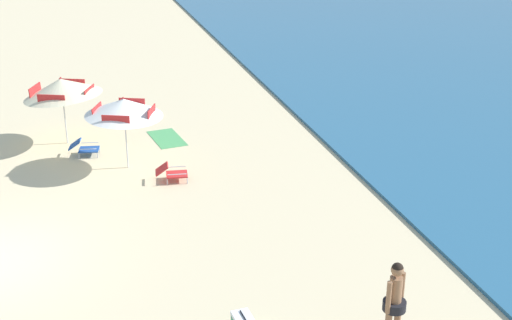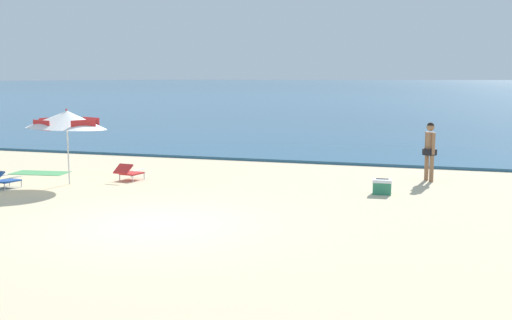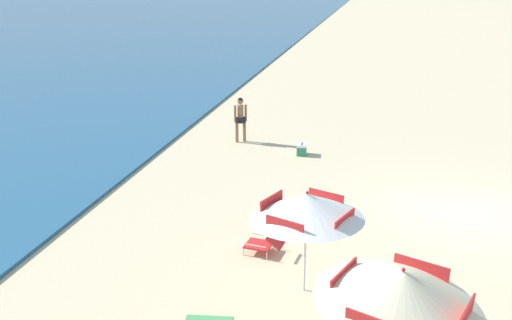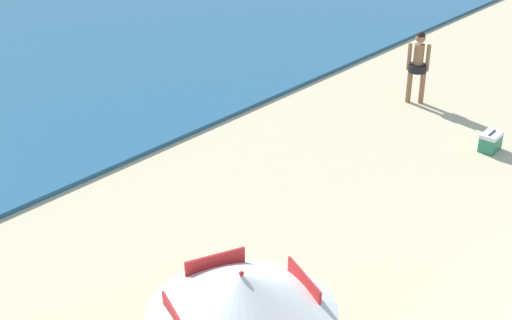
{
  "view_description": "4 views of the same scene",
  "coord_description": "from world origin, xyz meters",
  "px_view_note": "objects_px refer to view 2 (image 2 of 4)",
  "views": [
    {
      "loc": [
        15.08,
        2.17,
        8.2
      ],
      "look_at": [
        -0.9,
        6.7,
        1.41
      ],
      "focal_mm": 49.48,
      "sensor_mm": 36.0,
      "label": 1
    },
    {
      "loc": [
        5.9,
        -11.45,
        3.09
      ],
      "look_at": [
        0.45,
        5.62,
        0.69
      ],
      "focal_mm": 43.21,
      "sensor_mm": 36.0,
      "label": 2
    },
    {
      "loc": [
        -14.18,
        2.77,
        6.09
      ],
      "look_at": [
        0.6,
        5.94,
        0.92
      ],
      "focal_mm": 37.19,
      "sensor_mm": 36.0,
      "label": 3
    },
    {
      "loc": [
        -9.77,
        -1.1,
        7.36
      ],
      "look_at": [
        -1.42,
        6.58,
        1.37
      ],
      "focal_mm": 53.38,
      "sensor_mm": 36.0,
      "label": 4
    }
  ],
  "objects_px": {
    "beach_umbrella_striped_main": "(67,120)",
    "lounge_chair_beside_umbrella": "(129,172)",
    "cooler_box": "(382,187)",
    "beach_towel": "(40,173)",
    "lounge_chair_under_umbrella": "(2,179)",
    "person_standing_near_shore": "(430,147)"
  },
  "relations": [
    {
      "from": "cooler_box",
      "to": "person_standing_near_shore",
      "type": "bearing_deg",
      "value": 66.62
    },
    {
      "from": "lounge_chair_under_umbrella",
      "to": "lounge_chair_beside_umbrella",
      "type": "xyz_separation_m",
      "value": [
        2.69,
        2.3,
        -0.0
      ]
    },
    {
      "from": "lounge_chair_beside_umbrella",
      "to": "cooler_box",
      "type": "relative_size",
      "value": 1.86
    },
    {
      "from": "lounge_chair_under_umbrella",
      "to": "person_standing_near_shore",
      "type": "distance_m",
      "value": 12.41
    },
    {
      "from": "beach_umbrella_striped_main",
      "to": "beach_towel",
      "type": "xyz_separation_m",
      "value": [
        -2.16,
        1.51,
        -1.88
      ]
    },
    {
      "from": "lounge_chair_beside_umbrella",
      "to": "cooler_box",
      "type": "bearing_deg",
      "value": 0.86
    },
    {
      "from": "lounge_chair_under_umbrella",
      "to": "cooler_box",
      "type": "height_order",
      "value": "lounge_chair_under_umbrella"
    },
    {
      "from": "lounge_chair_beside_umbrella",
      "to": "beach_towel",
      "type": "xyz_separation_m",
      "value": [
        -3.5,
        0.42,
        -0.26
      ]
    },
    {
      "from": "beach_umbrella_striped_main",
      "to": "lounge_chair_beside_umbrella",
      "type": "xyz_separation_m",
      "value": [
        1.35,
        1.1,
        -1.62
      ]
    },
    {
      "from": "lounge_chair_beside_umbrella",
      "to": "cooler_box",
      "type": "distance_m",
      "value": 7.54
    },
    {
      "from": "cooler_box",
      "to": "beach_umbrella_striped_main",
      "type": "bearing_deg",
      "value": -172.26
    },
    {
      "from": "lounge_chair_beside_umbrella",
      "to": "beach_towel",
      "type": "distance_m",
      "value": 3.54
    },
    {
      "from": "lounge_chair_under_umbrella",
      "to": "person_standing_near_shore",
      "type": "xyz_separation_m",
      "value": [
        11.34,
        4.97,
        0.75
      ]
    },
    {
      "from": "lounge_chair_under_umbrella",
      "to": "lounge_chair_beside_umbrella",
      "type": "distance_m",
      "value": 3.54
    },
    {
      "from": "beach_umbrella_striped_main",
      "to": "lounge_chair_under_umbrella",
      "type": "bearing_deg",
      "value": -138.27
    },
    {
      "from": "lounge_chair_under_umbrella",
      "to": "person_standing_near_shore",
      "type": "relative_size",
      "value": 0.55
    },
    {
      "from": "lounge_chair_beside_umbrella",
      "to": "person_standing_near_shore",
      "type": "relative_size",
      "value": 0.54
    },
    {
      "from": "lounge_chair_beside_umbrella",
      "to": "beach_umbrella_striped_main",
      "type": "bearing_deg",
      "value": -140.89
    },
    {
      "from": "person_standing_near_shore",
      "to": "cooler_box",
      "type": "relative_size",
      "value": 3.41
    },
    {
      "from": "lounge_chair_beside_umbrella",
      "to": "cooler_box",
      "type": "height_order",
      "value": "lounge_chair_beside_umbrella"
    },
    {
      "from": "beach_umbrella_striped_main",
      "to": "lounge_chair_beside_umbrella",
      "type": "distance_m",
      "value": 2.38
    },
    {
      "from": "person_standing_near_shore",
      "to": "beach_towel",
      "type": "xyz_separation_m",
      "value": [
        -12.15,
        -2.26,
        -1.02
      ]
    }
  ]
}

